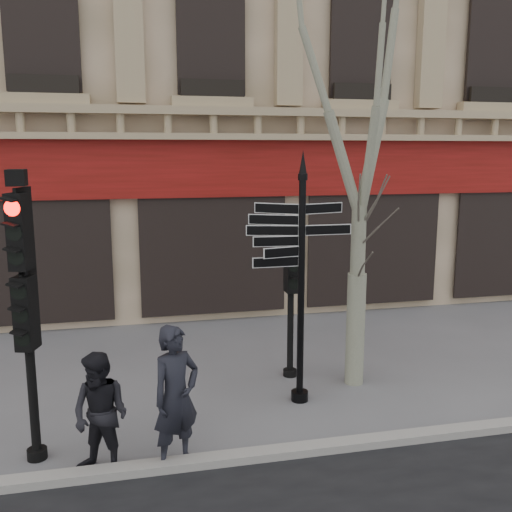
# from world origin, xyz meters

# --- Properties ---
(ground) EXTENTS (80.00, 80.00, 0.00)m
(ground) POSITION_xyz_m (0.00, 0.00, 0.00)
(ground) COLOR #5C5C61
(ground) RESTS_ON ground
(kerb) EXTENTS (80.00, 0.25, 0.12)m
(kerb) POSITION_xyz_m (0.00, -1.40, 0.06)
(kerb) COLOR gray
(kerb) RESTS_ON ground
(building) EXTENTS (28.00, 15.52, 18.00)m
(building) POSITION_xyz_m (0.00, 12.48, 8.99)
(building) COLOR tan
(building) RESTS_ON ground
(fingerpost) EXTENTS (1.93, 1.93, 4.00)m
(fingerpost) POSITION_xyz_m (0.68, 0.21, 2.69)
(fingerpost) COLOR black
(fingerpost) RESTS_ON ground
(traffic_signal_main) EXTENTS (0.48, 0.40, 3.77)m
(traffic_signal_main) POSITION_xyz_m (-3.20, -0.75, 2.38)
(traffic_signal_main) COLOR black
(traffic_signal_main) RESTS_ON ground
(traffic_signal_secondary) EXTENTS (0.42, 0.30, 2.52)m
(traffic_signal_secondary) POSITION_xyz_m (0.82, 1.23, 1.76)
(traffic_signal_secondary) COLOR black
(traffic_signal_secondary) RESTS_ON ground
(plane_tree) EXTENTS (2.84, 2.84, 7.54)m
(plane_tree) POSITION_xyz_m (1.82, 0.69, 5.29)
(plane_tree) COLOR gray
(plane_tree) RESTS_ON ground
(pedestrian_a) EXTENTS (0.81, 0.73, 1.86)m
(pedestrian_a) POSITION_xyz_m (-1.41, -1.30, 0.93)
(pedestrian_a) COLOR black
(pedestrian_a) RESTS_ON ground
(pedestrian_b) EXTENTS (0.96, 0.91, 1.57)m
(pedestrian_b) POSITION_xyz_m (-2.34, -1.30, 0.79)
(pedestrian_b) COLOR black
(pedestrian_b) RESTS_ON ground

